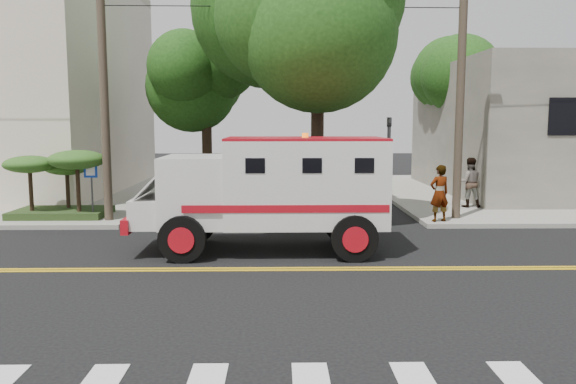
{
  "coord_description": "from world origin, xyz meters",
  "views": [
    {
      "loc": [
        0.17,
        -12.87,
        3.43
      ],
      "look_at": [
        0.41,
        1.88,
        1.6
      ],
      "focal_mm": 35.0,
      "sensor_mm": 36.0,
      "label": 1
    }
  ],
  "objects": [
    {
      "name": "ground",
      "position": [
        0.0,
        0.0,
        0.0
      ],
      "size": [
        100.0,
        100.0,
        0.0
      ],
      "primitive_type": "plane",
      "color": "black",
      "rests_on": "ground"
    },
    {
      "name": "sidewalk_ne",
      "position": [
        13.5,
        13.5,
        0.07
      ],
      "size": [
        17.0,
        17.0,
        0.15
      ],
      "primitive_type": "cube",
      "color": "gray",
      "rests_on": "ground"
    },
    {
      "name": "utility_pole_left",
      "position": [
        -5.6,
        6.0,
        4.5
      ],
      "size": [
        0.28,
        0.28,
        9.0
      ],
      "primitive_type": "cylinder",
      "color": "#382D23",
      "rests_on": "ground"
    },
    {
      "name": "utility_pole_right",
      "position": [
        6.3,
        6.2,
        4.5
      ],
      "size": [
        0.28,
        0.28,
        9.0
      ],
      "primitive_type": "cylinder",
      "color": "#382D23",
      "rests_on": "ground"
    },
    {
      "name": "tree_main",
      "position": [
        1.94,
        6.21,
        7.2
      ],
      "size": [
        6.08,
        5.7,
        9.85
      ],
      "color": "black",
      "rests_on": "ground"
    },
    {
      "name": "tree_left",
      "position": [
        -2.68,
        11.79,
        5.73
      ],
      "size": [
        4.48,
        4.2,
        7.7
      ],
      "color": "black",
      "rests_on": "ground"
    },
    {
      "name": "tree_right",
      "position": [
        8.84,
        15.77,
        6.09
      ],
      "size": [
        4.8,
        4.5,
        8.2
      ],
      "color": "black",
      "rests_on": "ground"
    },
    {
      "name": "traffic_signal",
      "position": [
        3.8,
        5.6,
        2.23
      ],
      "size": [
        0.15,
        0.18,
        3.6
      ],
      "color": "#3F3F42",
      "rests_on": "ground"
    },
    {
      "name": "accessibility_sign",
      "position": [
        -6.2,
        6.17,
        1.37
      ],
      "size": [
        0.45,
        0.1,
        2.02
      ],
      "color": "#3F3F42",
      "rests_on": "ground"
    },
    {
      "name": "palm_planter",
      "position": [
        -7.44,
        6.62,
        1.65
      ],
      "size": [
        3.52,
        2.63,
        2.36
      ],
      "color": "#1E3314",
      "rests_on": "sidewalk_nw"
    },
    {
      "name": "armored_truck",
      "position": [
        0.0,
        1.92,
        1.73
      ],
      "size": [
        6.7,
        2.74,
        3.04
      ],
      "rotation": [
        0.0,
        0.0,
        0.0
      ],
      "color": "silver",
      "rests_on": "ground"
    },
    {
      "name": "pedestrian_a",
      "position": [
        5.5,
        5.5,
        1.1
      ],
      "size": [
        0.79,
        0.62,
        1.89
      ],
      "primitive_type": "imported",
      "rotation": [
        0.0,
        0.0,
        3.42
      ],
      "color": "gray",
      "rests_on": "sidewalk_ne"
    },
    {
      "name": "pedestrian_b",
      "position": [
        7.58,
        8.68,
        1.12
      ],
      "size": [
        1.02,
        0.83,
        1.93
      ],
      "primitive_type": "imported",
      "rotation": [
        0.0,
        0.0,
        3.03
      ],
      "color": "gray",
      "rests_on": "sidewalk_ne"
    }
  ]
}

